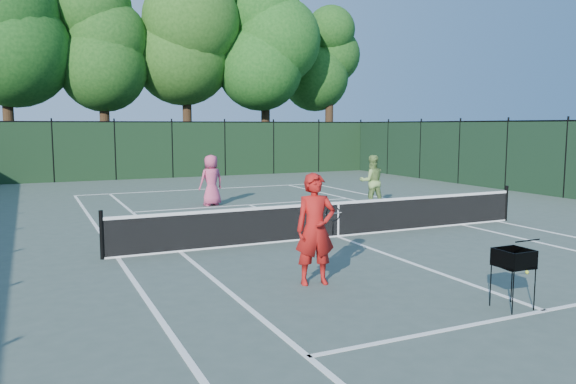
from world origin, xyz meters
name	(u,v)px	position (x,y,z in m)	size (l,w,h in m)	color
ground	(338,237)	(0.00, 0.00, 0.00)	(90.00, 90.00, 0.00)	#425047
sideline_doubles_left	(118,258)	(-5.49, 0.00, 0.00)	(0.10, 23.77, 0.01)	white
sideline_doubles_right	(497,221)	(5.49, 0.00, 0.00)	(0.10, 23.77, 0.01)	white
sideline_singles_left	(180,252)	(-4.12, 0.00, 0.00)	(0.10, 23.77, 0.01)	white
sideline_singles_right	(462,225)	(4.12, 0.00, 0.00)	(0.10, 23.77, 0.01)	white
baseline_far	(205,189)	(0.00, 11.88, 0.00)	(10.97, 0.10, 0.01)	white
service_line_near	(545,311)	(0.00, -6.40, 0.00)	(8.23, 0.10, 0.01)	white
service_line_far	(249,205)	(0.00, 6.40, 0.00)	(8.23, 0.10, 0.01)	white
center_service_line	(338,237)	(0.00, 0.00, 0.00)	(0.10, 12.80, 0.01)	white
tennis_net	(338,218)	(0.00, 0.00, 0.48)	(11.69, 0.09, 1.06)	black
fence_far	(172,150)	(0.00, 18.00, 1.50)	(24.00, 0.05, 3.00)	black
tree_1	(2,15)	(-8.00, 22.00, 8.69)	(6.80, 6.80, 13.98)	black
tree_2	(102,39)	(-3.00, 21.80, 7.73)	(6.00, 6.00, 12.40)	black
tree_3	(185,24)	(2.00, 22.30, 9.01)	(7.00, 7.00, 14.45)	black
tree_4	(265,42)	(7.00, 21.60, 8.14)	(6.20, 6.20, 12.97)	black
tree_5	(330,54)	(12.00, 22.10, 7.71)	(5.80, 5.80, 12.23)	black
coach	(315,229)	(-2.53, -3.57, 1.01)	(1.07, 0.61, 2.01)	#A71613
player_pink	(211,180)	(-1.26, 6.82, 0.91)	(0.98, 0.74, 1.81)	#C8466D
player_green	(372,181)	(3.70, 4.07, 0.91)	(1.03, 0.88, 1.82)	#7DA452
ball_hopper	(514,259)	(-0.36, -6.08, 0.79)	(0.56, 0.56, 0.94)	black
loose_ball_midcourt	(527,272)	(1.50, -4.70, 0.03)	(0.07, 0.07, 0.07)	#C1D52B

